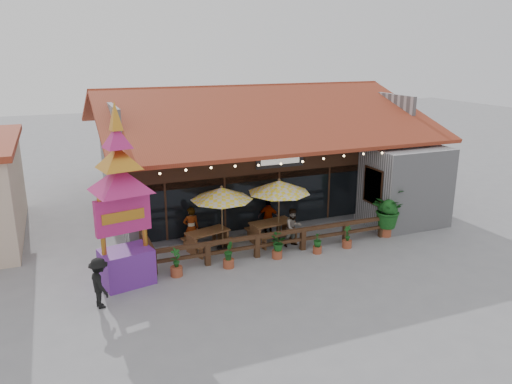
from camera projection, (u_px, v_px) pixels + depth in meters
name	position (u px, v px, depth m)	size (l,w,h in m)	color
ground	(308.00, 243.00, 20.82)	(100.00, 100.00, 0.00)	gray
restaurant_building	(254.00, 160.00, 26.19)	(15.50, 14.73, 6.09)	#AAA9AE
patio_railing	(260.00, 239.00, 19.60)	(10.00, 2.60, 0.92)	#452A18
umbrella_left	(222.00, 194.00, 19.63)	(3.17, 3.17, 2.67)	brown
umbrella_right	(279.00, 187.00, 20.32)	(2.88, 2.88, 2.76)	brown
picnic_table_left	(208.00, 237.00, 20.01)	(2.03, 1.86, 0.82)	brown
picnic_table_right	(272.00, 228.00, 20.91)	(2.00, 1.79, 0.87)	brown
thai_sign_tower	(120.00, 184.00, 16.33)	(2.94, 2.94, 6.72)	#63268D
tropical_plant	(387.00, 210.00, 21.37)	(1.92, 1.98, 2.09)	brown
diner_a	(191.00, 228.00, 20.06)	(0.64, 0.42, 1.77)	#321B10
diner_b	(293.00, 228.00, 20.35)	(0.78, 0.61, 1.61)	#321B10
diner_c	(269.00, 217.00, 21.65)	(0.92, 0.38, 1.57)	#321B10
pedestrian	(100.00, 283.00, 15.49)	(1.06, 0.61, 1.64)	black
planter_a	(176.00, 264.00, 17.73)	(0.45, 0.43, 1.06)	brown
planter_b	(229.00, 256.00, 18.41)	(0.45, 0.47, 1.00)	brown
planter_c	(277.00, 245.00, 19.22)	(0.77, 0.78, 0.98)	brown
planter_d	(317.00, 243.00, 19.72)	(0.46, 0.46, 0.87)	brown
planter_e	(347.00, 238.00, 20.29)	(0.39, 0.39, 0.94)	brown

